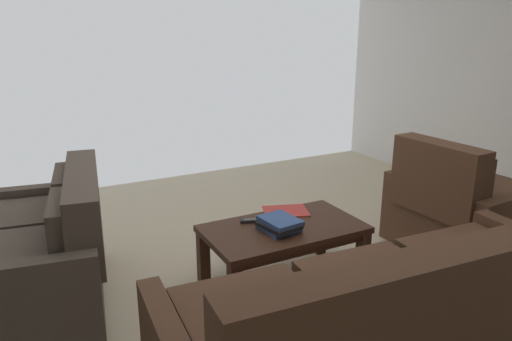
{
  "coord_description": "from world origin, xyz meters",
  "views": [
    {
      "loc": [
        1.37,
        2.39,
        1.65
      ],
      "look_at": [
        0.29,
        0.32,
        0.94
      ],
      "focal_mm": 33.93,
      "sensor_mm": 36.0,
      "label": 1
    }
  ],
  "objects_px": {
    "coffee_table": "(283,236)",
    "tv_remote": "(252,221)",
    "armchair_side": "(461,207)",
    "loveseat_near": "(41,252)",
    "sofa_main": "(397,325)",
    "book_stack": "(279,224)",
    "loose_magazine": "(286,211)"
  },
  "relations": [
    {
      "from": "coffee_table",
      "to": "tv_remote",
      "type": "distance_m",
      "value": 0.23
    },
    {
      "from": "armchair_side",
      "to": "tv_remote",
      "type": "bearing_deg",
      "value": -14.35
    },
    {
      "from": "loveseat_near",
      "to": "coffee_table",
      "type": "relative_size",
      "value": 1.36
    },
    {
      "from": "sofa_main",
      "to": "loveseat_near",
      "type": "xyz_separation_m",
      "value": [
        1.34,
        -1.54,
        -0.01
      ]
    },
    {
      "from": "sofa_main",
      "to": "loveseat_near",
      "type": "bearing_deg",
      "value": -49.12
    },
    {
      "from": "armchair_side",
      "to": "sofa_main",
      "type": "bearing_deg",
      "value": 31.1
    },
    {
      "from": "armchair_side",
      "to": "tv_remote",
      "type": "xyz_separation_m",
      "value": [
        1.52,
        -0.39,
        0.05
      ]
    },
    {
      "from": "loveseat_near",
      "to": "sofa_main",
      "type": "bearing_deg",
      "value": 130.88
    },
    {
      "from": "loveseat_near",
      "to": "coffee_table",
      "type": "distance_m",
      "value": 1.48
    },
    {
      "from": "tv_remote",
      "to": "book_stack",
      "type": "bearing_deg",
      "value": 113.78
    },
    {
      "from": "coffee_table",
      "to": "book_stack",
      "type": "relative_size",
      "value": 3.65
    },
    {
      "from": "book_stack",
      "to": "coffee_table",
      "type": "bearing_deg",
      "value": -142.82
    },
    {
      "from": "coffee_table",
      "to": "tv_remote",
      "type": "relative_size",
      "value": 6.14
    },
    {
      "from": "loveseat_near",
      "to": "tv_remote",
      "type": "bearing_deg",
      "value": 167.63
    },
    {
      "from": "tv_remote",
      "to": "loveseat_near",
      "type": "bearing_deg",
      "value": -12.37
    },
    {
      "from": "coffee_table",
      "to": "loose_magazine",
      "type": "bearing_deg",
      "value": -124.12
    },
    {
      "from": "loose_magazine",
      "to": "sofa_main",
      "type": "bearing_deg",
      "value": -170.32
    },
    {
      "from": "coffee_table",
      "to": "loose_magazine",
      "type": "xyz_separation_m",
      "value": [
        -0.14,
        -0.21,
        0.07
      ]
    },
    {
      "from": "loveseat_near",
      "to": "book_stack",
      "type": "height_order",
      "value": "loveseat_near"
    },
    {
      "from": "sofa_main",
      "to": "armchair_side",
      "type": "relative_size",
      "value": 2.3
    },
    {
      "from": "tv_remote",
      "to": "coffee_table",
      "type": "bearing_deg",
      "value": 133.01
    },
    {
      "from": "armchair_side",
      "to": "loose_magazine",
      "type": "height_order",
      "value": "armchair_side"
    },
    {
      "from": "armchair_side",
      "to": "book_stack",
      "type": "relative_size",
      "value": 3.33
    },
    {
      "from": "book_stack",
      "to": "loveseat_near",
      "type": "bearing_deg",
      "value": -19.42
    },
    {
      "from": "armchair_side",
      "to": "loose_magazine",
      "type": "bearing_deg",
      "value": -19.86
    },
    {
      "from": "book_stack",
      "to": "loose_magazine",
      "type": "xyz_separation_m",
      "value": [
        -0.2,
        -0.26,
        -0.04
      ]
    },
    {
      "from": "coffee_table",
      "to": "tv_remote",
      "type": "bearing_deg",
      "value": -46.99
    },
    {
      "from": "sofa_main",
      "to": "loose_magazine",
      "type": "relative_size",
      "value": 7.11
    },
    {
      "from": "book_stack",
      "to": "tv_remote",
      "type": "distance_m",
      "value": 0.22
    },
    {
      "from": "sofa_main",
      "to": "armchair_side",
      "type": "xyz_separation_m",
      "value": [
        -1.45,
        -0.88,
        -0.0
      ]
    },
    {
      "from": "coffee_table",
      "to": "loose_magazine",
      "type": "relative_size",
      "value": 3.39
    },
    {
      "from": "armchair_side",
      "to": "loose_magazine",
      "type": "distance_m",
      "value": 1.31
    }
  ]
}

